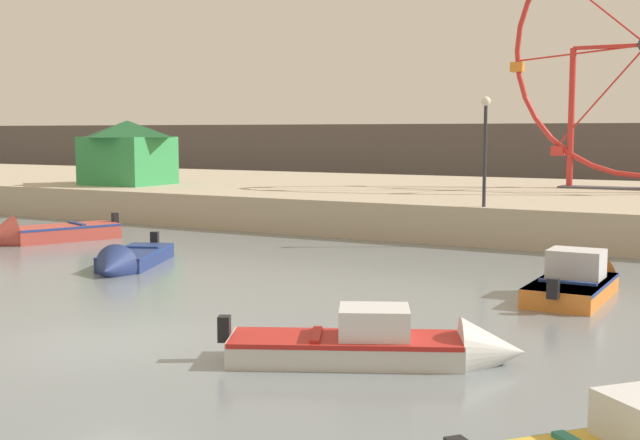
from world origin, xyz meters
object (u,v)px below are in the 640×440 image
carnival_booth_green_kiosk (128,151)px  promenade_lamp_near (485,134)px  motorboat_pale_grey (395,346)px  motorboat_faded_red (41,234)px  motorboat_navy_blue (127,261)px  motorboat_orange_hull (579,280)px

carnival_booth_green_kiosk → promenade_lamp_near: bearing=-12.1°
motorboat_pale_grey → promenade_lamp_near: bearing=76.6°
motorboat_faded_red → promenade_lamp_near: (14.03, 6.48, 3.50)m
motorboat_navy_blue → carnival_booth_green_kiosk: (-11.29, 12.78, 2.71)m
motorboat_navy_blue → carnival_booth_green_kiosk: size_ratio=1.11×
carnival_booth_green_kiosk → promenade_lamp_near: 19.02m
motorboat_orange_hull → promenade_lamp_near: bearing=33.9°
motorboat_navy_blue → motorboat_orange_hull: (12.04, 2.49, 0.09)m
motorboat_pale_grey → carnival_booth_green_kiosk: (-21.91, 18.05, 2.65)m
carnival_booth_green_kiosk → motorboat_orange_hull: bearing=-25.7°
motorboat_orange_hull → carnival_booth_green_kiosk: 25.63m
motorboat_navy_blue → motorboat_pale_grey: (10.62, -5.28, 0.07)m
motorboat_faded_red → motorboat_orange_hull: (18.66, -0.46, 0.03)m
motorboat_pale_grey → motorboat_faded_red: bearing=128.8°
motorboat_faded_red → motorboat_navy_blue: bearing=89.0°
motorboat_pale_grey → promenade_lamp_near: (-3.21, 14.71, 3.49)m
motorboat_navy_blue → motorboat_faded_red: size_ratio=0.90×
motorboat_navy_blue → motorboat_orange_hull: 12.30m
motorboat_pale_grey → carnival_booth_green_kiosk: bearing=114.8°
motorboat_navy_blue → motorboat_orange_hull: size_ratio=0.98×
motorboat_pale_grey → motorboat_orange_hull: motorboat_orange_hull is taller
motorboat_pale_grey → motorboat_orange_hull: 7.90m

